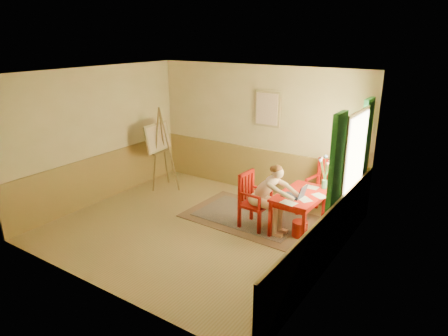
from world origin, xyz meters
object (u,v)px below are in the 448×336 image
Objects in this scene: figure at (268,195)px; chair_back at (323,188)px; chair_left at (253,200)px; easel at (159,141)px; table at (301,198)px; laptop at (295,195)px.

chair_back is at bearing 65.87° from figure.
easel reaches higher than chair_left.
table is at bearing -94.84° from chair_back.
laptop is at bearing -95.84° from table.
table is 0.87m from chair_left.
figure reaches higher than chair_left.
chair_left is 0.81m from laptop.
laptop is at bearing 15.25° from figure.
chair_back is 3.75m from easel.
laptop is (0.77, 0.11, 0.25)m from chair_left.
chair_left is 1.50m from chair_back.
chair_left is 0.55× the size of easel.
laptop is 3.60m from easel.
laptop is 0.22× the size of easel.
figure is 0.68× the size of easel.
chair_left is 2.91m from easel.
figure is (-0.48, -0.35, 0.08)m from table.
chair_back is at bearing 85.16° from table.
table is 0.90m from chair_back.
chair_back is 2.61× the size of laptop.
easel reaches higher than laptop.
chair_back is 0.58× the size of easel.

